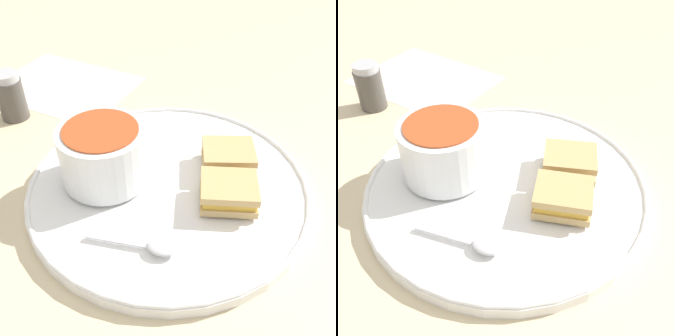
% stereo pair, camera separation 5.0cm
% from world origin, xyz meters
% --- Properties ---
extents(ground_plane, '(2.40, 2.40, 0.00)m').
position_xyz_m(ground_plane, '(0.00, 0.00, 0.00)').
color(ground_plane, beige).
extents(plate, '(0.36, 0.36, 0.02)m').
position_xyz_m(plate, '(0.00, 0.00, 0.01)').
color(plate, white).
rests_on(plate, ground_plane).
extents(soup_bowl, '(0.11, 0.11, 0.08)m').
position_xyz_m(soup_bowl, '(-0.04, 0.07, 0.06)').
color(soup_bowl, white).
rests_on(soup_bowl, plate).
extents(spoon, '(0.05, 0.10, 0.01)m').
position_xyz_m(spoon, '(-0.10, -0.05, 0.02)').
color(spoon, silver).
rests_on(spoon, plate).
extents(sandwich_half_near, '(0.08, 0.09, 0.03)m').
position_xyz_m(sandwich_half_near, '(0.01, -0.08, 0.03)').
color(sandwich_half_near, tan).
rests_on(sandwich_half_near, plate).
extents(sandwich_half_far, '(0.09, 0.09, 0.03)m').
position_xyz_m(sandwich_half_far, '(0.07, -0.05, 0.03)').
color(sandwich_half_far, tan).
rests_on(sandwich_half_far, plate).
extents(salt_shaker, '(0.04, 0.04, 0.08)m').
position_xyz_m(salt_shaker, '(0.01, 0.31, 0.04)').
color(salt_shaker, '#4C4742').
rests_on(salt_shaker, ground_plane).
extents(menu_sheet, '(0.22, 0.27, 0.00)m').
position_xyz_m(menu_sheet, '(0.14, 0.32, 0.00)').
color(menu_sheet, white).
rests_on(menu_sheet, ground_plane).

